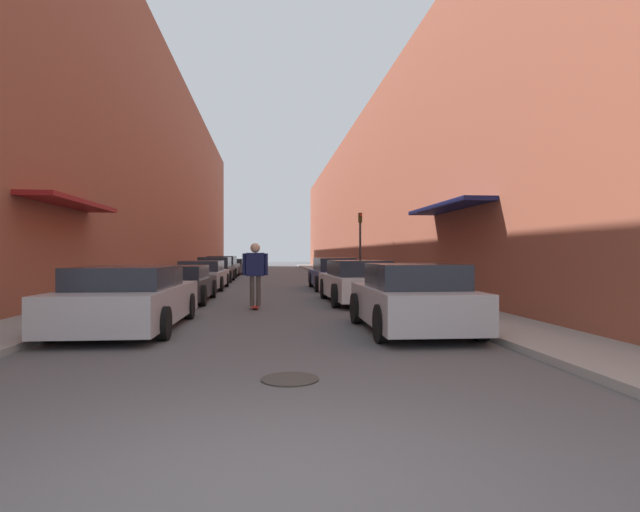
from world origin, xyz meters
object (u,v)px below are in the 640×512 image
object	(u,v)px
parked_car_left_5	(232,266)
parked_car_right_0	(412,299)
parked_car_left_0	(130,299)
parked_car_left_2	(203,275)
parked_car_right_1	(357,282)
traffic_light	(360,240)
parked_car_right_2	(333,274)
manhole_cover	(290,379)
skateboarder	(255,268)
parked_car_left_4	(222,267)
parked_car_left_3	(215,270)
parked_car_left_1	(179,284)

from	to	relation	value
parked_car_left_5	parked_car_right_0	distance (m)	29.62
parked_car_left_0	parked_car_left_2	bearing A→B (deg)	90.10
parked_car_right_1	traffic_light	size ratio (longest dim) A/B	1.45
parked_car_right_2	traffic_light	xyz separation A→B (m)	(1.41, 1.26, 1.53)
manhole_cover	parked_car_left_2	bearing A→B (deg)	100.86
parked_car_left_5	manhole_cover	bearing A→B (deg)	-84.79
skateboarder	traffic_light	world-z (taller)	traffic_light
parked_car_left_4	parked_car_left_2	bearing A→B (deg)	-89.24
parked_car_right_0	parked_car_left_4	bearing A→B (deg)	103.70
parked_car_right_2	traffic_light	world-z (taller)	traffic_light
parked_car_left_2	parked_car_right_0	distance (m)	13.66
parked_car_left_0	parked_car_left_4	xyz separation A→B (m)	(-0.17, 22.69, 0.05)
parked_car_left_5	skateboarder	distance (m)	24.81
parked_car_right_0	manhole_cover	world-z (taller)	parked_car_right_0
parked_car_left_5	parked_car_left_4	bearing A→B (deg)	-92.43
parked_car_left_4	parked_car_right_0	distance (m)	24.28
parked_car_left_3	parked_car_right_1	bearing A→B (deg)	-65.52
parked_car_left_1	parked_car_left_2	xyz separation A→B (m)	(0.01, 5.83, 0.03)
parked_car_left_4	parked_car_right_2	size ratio (longest dim) A/B	0.99
parked_car_right_0	skateboarder	distance (m)	5.44
parked_car_left_5	parked_car_right_0	bearing A→B (deg)	-79.27
skateboarder	parked_car_left_4	bearing A→B (deg)	97.71
skateboarder	parked_car_left_0	bearing A→B (deg)	-124.73
parked_car_left_2	parked_car_left_5	bearing A→B (deg)	89.70
manhole_cover	parked_car_left_5	bearing A→B (deg)	95.21
parked_car_right_2	skateboarder	world-z (taller)	skateboarder
manhole_cover	parked_car_left_3	bearing A→B (deg)	98.17
parked_car_right_2	manhole_cover	bearing A→B (deg)	-99.50
parked_car_right_2	parked_car_left_4	bearing A→B (deg)	116.17
parked_car_left_0	parked_car_left_3	distance (m)	17.37
parked_car_right_2	traffic_light	bearing A→B (deg)	41.72
parked_car_left_0	parked_car_left_1	bearing A→B (deg)	90.26
parked_car_left_5	manhole_cover	size ratio (longest dim) A/B	6.20
parked_car_left_5	parked_car_right_2	distance (m)	18.12
parked_car_left_1	parked_car_right_0	xyz separation A→B (m)	(5.61, -6.63, 0.07)
parked_car_left_2	parked_car_left_1	bearing A→B (deg)	-90.05
parked_car_left_0	parked_car_right_2	size ratio (longest dim) A/B	0.99
parked_car_right_0	skateboarder	bearing A→B (deg)	125.57
parked_car_left_4	parked_car_left_5	world-z (taller)	parked_car_left_4
parked_car_left_2	parked_car_right_1	size ratio (longest dim) A/B	0.98
parked_car_left_0	parked_car_left_2	size ratio (longest dim) A/B	0.99
parked_car_left_2	parked_car_right_0	world-z (taller)	parked_car_right_0
manhole_cover	traffic_light	distance (m)	17.20
parked_car_right_1	manhole_cover	size ratio (longest dim) A/B	6.87
parked_car_left_2	parked_car_right_2	distance (m)	5.66
parked_car_left_5	parked_car_right_1	bearing A→B (deg)	-76.70
parked_car_right_0	parked_car_left_3	bearing A→B (deg)	107.23
parked_car_left_0	manhole_cover	size ratio (longest dim) A/B	6.71
parked_car_left_3	parked_car_left_5	world-z (taller)	parked_car_left_3
parked_car_right_1	manhole_cover	distance (m)	9.72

